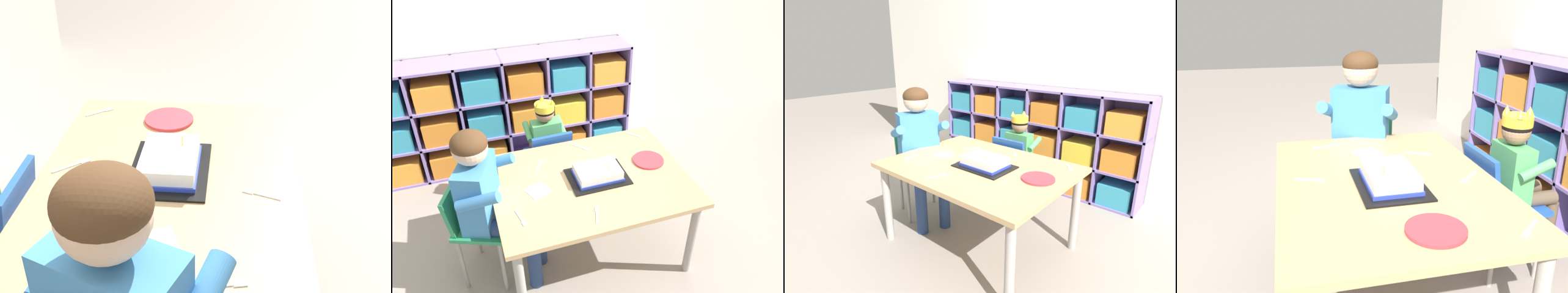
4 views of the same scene
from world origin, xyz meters
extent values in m
plane|color=gray|center=(0.00, 0.00, 0.00)|extent=(16.00, 16.00, 0.00)
cube|color=silver|center=(0.00, 1.45, 1.47)|extent=(5.83, 0.10, 2.94)
cube|color=#7F6BB2|center=(-0.32, 1.38, 0.49)|extent=(2.15, 0.01, 0.97)
cube|color=#7F6BB2|center=(-1.39, 1.23, 0.49)|extent=(0.02, 0.32, 0.97)
cube|color=#7F6BB2|center=(-1.03, 1.23, 0.49)|extent=(0.02, 0.32, 0.97)
cube|color=#7F6BB2|center=(-0.68, 1.23, 0.49)|extent=(0.02, 0.32, 0.97)
cube|color=#7F6BB2|center=(-0.32, 1.23, 0.49)|extent=(0.02, 0.32, 0.97)
cube|color=#7F6BB2|center=(0.03, 1.23, 0.49)|extent=(0.02, 0.32, 0.97)
cube|color=#7F6BB2|center=(0.39, 1.23, 0.49)|extent=(0.02, 0.32, 0.97)
cube|color=#7F6BB2|center=(0.74, 1.23, 0.49)|extent=(0.02, 0.32, 0.97)
cube|color=#7F6BB2|center=(-0.32, 1.23, 0.01)|extent=(2.15, 0.32, 0.02)
cube|color=#7F6BB2|center=(-0.32, 1.23, 0.33)|extent=(2.15, 0.32, 0.02)
cube|color=#7F6BB2|center=(-0.32, 1.23, 0.65)|extent=(2.15, 0.32, 0.02)
cube|color=#7F6BB2|center=(-0.32, 1.23, 0.96)|extent=(2.15, 0.32, 0.02)
cube|color=orange|center=(-1.21, 1.21, 0.12)|extent=(0.27, 0.25, 0.19)
cube|color=orange|center=(-0.86, 1.21, 0.12)|extent=(0.27, 0.25, 0.19)
cube|color=orange|center=(-0.50, 1.21, 0.12)|extent=(0.27, 0.25, 0.19)
cube|color=orange|center=(0.21, 1.21, 0.12)|extent=(0.27, 0.25, 0.19)
cube|color=teal|center=(0.56, 1.21, 0.12)|extent=(0.27, 0.25, 0.19)
cube|color=teal|center=(-1.21, 1.21, 0.43)|extent=(0.27, 0.25, 0.19)
cube|color=orange|center=(-0.86, 1.21, 0.43)|extent=(0.27, 0.25, 0.19)
cube|color=teal|center=(-0.50, 1.21, 0.43)|extent=(0.27, 0.25, 0.19)
cube|color=orange|center=(-0.15, 1.21, 0.43)|extent=(0.27, 0.25, 0.19)
cube|color=yellow|center=(0.21, 1.21, 0.43)|extent=(0.27, 0.25, 0.19)
cube|color=orange|center=(0.56, 1.21, 0.43)|extent=(0.27, 0.25, 0.19)
cube|color=teal|center=(-1.21, 1.21, 0.75)|extent=(0.27, 0.25, 0.19)
cube|color=orange|center=(-0.86, 1.21, 0.75)|extent=(0.27, 0.25, 0.19)
cube|color=teal|center=(-0.50, 1.21, 0.75)|extent=(0.27, 0.25, 0.19)
cube|color=orange|center=(-0.15, 1.21, 0.75)|extent=(0.27, 0.25, 0.19)
cube|color=teal|center=(0.21, 1.21, 0.75)|extent=(0.27, 0.25, 0.19)
cube|color=orange|center=(0.56, 1.21, 0.75)|extent=(0.27, 0.25, 0.19)
cube|color=tan|center=(0.00, 0.00, 0.59)|extent=(1.18, 0.88, 0.03)
cylinder|color=#9E9993|center=(-0.53, -0.38, 0.29)|extent=(0.05, 0.05, 0.57)
cylinder|color=#9E9993|center=(0.53, -0.38, 0.29)|extent=(0.05, 0.05, 0.57)
cylinder|color=#9E9993|center=(-0.53, 0.38, 0.29)|extent=(0.05, 0.05, 0.57)
cylinder|color=#9E9993|center=(0.53, 0.38, 0.29)|extent=(0.05, 0.05, 0.57)
cube|color=#1E4CA8|center=(-0.11, 0.64, 0.37)|extent=(0.32, 0.32, 0.03)
cube|color=#1E4CA8|center=(-0.11, 0.49, 0.52)|extent=(0.29, 0.07, 0.27)
cylinder|color=gray|center=(0.01, 0.77, 0.18)|extent=(0.02, 0.02, 0.35)
cylinder|color=gray|center=(-0.24, 0.76, 0.18)|extent=(0.02, 0.02, 0.35)
cylinder|color=gray|center=(0.02, 0.52, 0.18)|extent=(0.02, 0.02, 0.35)
cylinder|color=gray|center=(-0.24, 0.51, 0.18)|extent=(0.02, 0.02, 0.35)
cube|color=#4C9E5B|center=(-0.11, 0.65, 0.52)|extent=(0.21, 0.12, 0.29)
sphere|color=#997051|center=(-0.11, 0.65, 0.74)|extent=(0.13, 0.13, 0.13)
ellipsoid|color=black|center=(-0.11, 0.65, 0.76)|extent=(0.14, 0.14, 0.10)
cylinder|color=yellow|center=(-0.11, 0.65, 0.79)|extent=(0.14, 0.14, 0.05)
cone|color=yellow|center=(-0.12, 0.71, 0.83)|extent=(0.04, 0.04, 0.04)
cone|color=yellow|center=(-0.06, 0.62, 0.83)|extent=(0.04, 0.04, 0.04)
cone|color=yellow|center=(-0.17, 0.62, 0.83)|extent=(0.04, 0.04, 0.04)
cylinder|color=brown|center=(-0.05, 0.75, 0.40)|extent=(0.08, 0.21, 0.07)
cylinder|color=brown|center=(-0.18, 0.75, 0.40)|extent=(0.08, 0.21, 0.07)
cylinder|color=brown|center=(-0.06, 0.86, 0.19)|extent=(0.06, 0.06, 0.37)
cylinder|color=brown|center=(-0.18, 0.86, 0.19)|extent=(0.06, 0.06, 0.37)
cylinder|color=#4C9E5B|center=(0.01, 0.69, 0.59)|extent=(0.05, 0.17, 0.10)
cylinder|color=#4C9E5B|center=(-0.24, 0.69, 0.59)|extent=(0.05, 0.17, 0.10)
cube|color=#238451|center=(-0.66, 0.02, 0.44)|extent=(0.41, 0.43, 0.03)
cube|color=#238451|center=(-0.79, 0.08, 0.57)|extent=(0.17, 0.31, 0.25)
cylinder|color=gray|center=(-0.60, -0.16, 0.21)|extent=(0.02, 0.02, 0.43)
cylinder|color=gray|center=(-0.49, 0.11, 0.21)|extent=(0.02, 0.02, 0.43)
cylinder|color=gray|center=(-0.83, -0.06, 0.21)|extent=(0.02, 0.02, 0.43)
cylinder|color=gray|center=(-0.72, 0.20, 0.21)|extent=(0.02, 0.02, 0.43)
cube|color=#3D7FBC|center=(-0.66, 0.02, 0.66)|extent=(0.26, 0.34, 0.42)
sphere|color=#DBB293|center=(-0.66, 0.02, 0.96)|extent=(0.19, 0.19, 0.19)
ellipsoid|color=#472D19|center=(-0.66, 0.02, 0.99)|extent=(0.19, 0.19, 0.14)
cylinder|color=navy|center=(-0.55, -0.12, 0.48)|extent=(0.32, 0.21, 0.10)
cylinder|color=navy|center=(-0.49, 0.05, 0.48)|extent=(0.32, 0.21, 0.10)
cylinder|color=navy|center=(-0.42, -0.18, 0.22)|extent=(0.08, 0.08, 0.45)
cylinder|color=navy|center=(-0.35, -0.01, 0.22)|extent=(0.08, 0.08, 0.45)
cylinder|color=#3D7FBC|center=(-0.67, -0.16, 0.75)|extent=(0.25, 0.15, 0.14)
cylinder|color=#3D7FBC|center=(-0.54, 0.16, 0.75)|extent=(0.25, 0.15, 0.14)
cube|color=black|center=(0.05, 0.00, 0.61)|extent=(0.36, 0.27, 0.01)
cube|color=white|center=(0.05, 0.00, 0.64)|extent=(0.27, 0.19, 0.06)
cube|color=#283DB2|center=(0.05, 0.00, 0.62)|extent=(0.28, 0.20, 0.02)
cylinder|color=#EFCC4C|center=(0.10, -0.04, 0.69)|extent=(0.01, 0.01, 0.04)
cylinder|color=#DB333D|center=(0.42, 0.05, 0.61)|extent=(0.20, 0.20, 0.01)
cube|color=white|center=(-0.33, -0.01, 0.61)|extent=(0.15, 0.15, 0.00)
cube|color=white|center=(-0.08, -0.33, 0.61)|extent=(0.04, 0.09, 0.00)
cube|color=white|center=(-0.05, -0.27, 0.61)|extent=(0.03, 0.04, 0.00)
cube|color=white|center=(0.46, 0.37, 0.61)|extent=(0.06, 0.07, 0.00)
cube|color=white|center=(0.50, 0.32, 0.61)|extent=(0.04, 0.04, 0.00)
cube|color=white|center=(-0.28, 0.21, 0.61)|extent=(0.05, 0.08, 0.00)
cube|color=white|center=(-0.24, 0.27, 0.61)|extent=(0.04, 0.04, 0.00)
cube|color=white|center=(-0.47, -0.18, 0.61)|extent=(0.03, 0.10, 0.00)
cube|color=white|center=(-0.46, -0.25, 0.61)|extent=(0.03, 0.04, 0.00)
cube|color=white|center=(0.03, 0.36, 0.61)|extent=(0.08, 0.09, 0.00)
cube|color=white|center=(0.08, 0.31, 0.61)|extent=(0.04, 0.04, 0.00)
camera|label=1|loc=(-1.37, -0.21, 1.54)|focal=45.68mm
camera|label=2|loc=(-0.64, -1.81, 2.15)|focal=37.01mm
camera|label=3|loc=(1.25, -1.45, 1.36)|focal=28.47mm
camera|label=4|loc=(1.43, -0.38, 1.27)|focal=36.02mm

